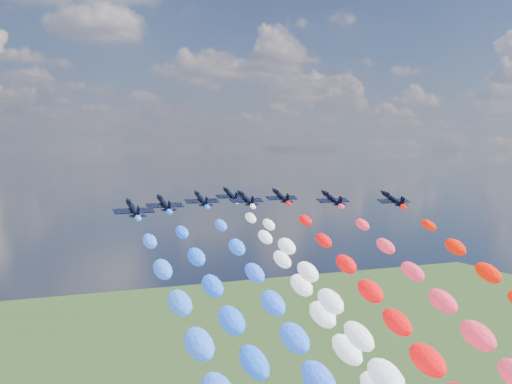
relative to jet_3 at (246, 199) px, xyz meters
name	(u,v)px	position (x,y,z in m)	size (l,w,h in m)	color
jet_0	(133,209)	(-30.66, -15.37, 0.00)	(8.02, 10.75, 2.37)	black
jet_1	(164,203)	(-21.63, -5.44, 0.00)	(8.02, 10.75, 2.37)	black
jet_2	(201,199)	(-10.22, 2.98, 0.00)	(8.02, 10.75, 2.37)	black
jet_3	(246,199)	(0.00, 0.00, 0.00)	(8.02, 10.75, 2.37)	black
jet_4	(231,195)	(1.73, 14.67, 0.00)	(8.02, 10.75, 2.37)	black
trail_4	(362,383)	(1.73, -48.93, -28.89)	(6.33, 124.90, 61.19)	white
jet_5	(281,196)	(11.37, 4.37, 0.00)	(8.02, 10.75, 2.37)	black
jet_6	(332,199)	(19.11, -7.96, 0.00)	(8.02, 10.75, 2.37)	black
jet_7	(393,199)	(31.72, -14.84, 0.00)	(8.02, 10.75, 2.37)	black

